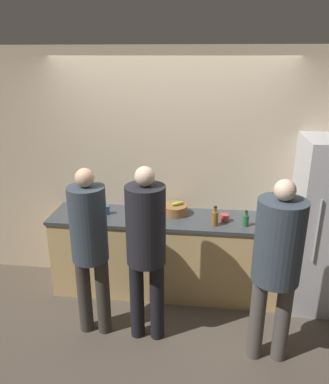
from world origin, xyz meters
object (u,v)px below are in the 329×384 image
object	(u,v)px
refrigerator	(329,226)
cup_red	(224,218)
utensil_crock	(89,204)
bottle_green	(246,220)
person_left	(90,241)
person_center	(146,242)
person_right	(277,257)
bottle_amber	(215,218)
cup_blue	(106,210)
fruit_bowl	(175,209)

from	to	relation	value
refrigerator	cup_red	bearing A→B (deg)	-179.34
utensil_crock	bottle_green	world-z (taller)	utensil_crock
person_left	utensil_crock	xyz separation A→B (m)	(-0.27, 0.83, 0.01)
person_center	person_right	distance (m)	1.09
person_left	bottle_amber	bearing A→B (deg)	28.13
person_center	person_right	size ratio (longest dim) A/B	1.01
refrigerator	person_center	bearing A→B (deg)	-157.09
person_left	person_right	distance (m)	1.60
person_center	utensil_crock	size ratio (longest dim) A/B	6.36
refrigerator	utensil_crock	distance (m)	2.51
refrigerator	person_right	world-z (taller)	refrigerator
person_right	cup_red	bearing A→B (deg)	114.35
person_right	cup_red	world-z (taller)	person_right
refrigerator	cup_red	distance (m)	1.04
bottle_amber	cup_blue	distance (m)	1.16
person_center	bottle_green	distance (m)	1.10
bottle_green	person_left	bearing A→B (deg)	-156.30
bottle_green	cup_red	xyz separation A→B (m)	(-0.21, 0.08, -0.03)
person_right	fruit_bowl	world-z (taller)	person_right
utensil_crock	bottle_amber	xyz separation A→B (m)	(1.37, -0.24, 0.01)
utensil_crock	bottle_green	bearing A→B (deg)	-7.05
cup_red	cup_blue	bearing A→B (deg)	178.67
utensil_crock	bottle_green	xyz separation A→B (m)	(1.67, -0.21, -0.01)
refrigerator	fruit_bowl	size ratio (longest dim) A/B	6.64
fruit_bowl	cup_red	bearing A→B (deg)	-12.93
person_right	utensil_crock	bearing A→B (deg)	152.21
bottle_green	cup_blue	size ratio (longest dim) A/B	1.68
person_right	bottle_green	bearing A→B (deg)	103.18
person_right	utensil_crock	xyz separation A→B (m)	(-1.85, 0.98, -0.03)
refrigerator	cup_red	size ratio (longest dim) A/B	19.43
utensil_crock	person_right	bearing A→B (deg)	-27.79
bottle_amber	person_left	bearing A→B (deg)	-151.87
person_center	cup_blue	world-z (taller)	person_center
person_right	bottle_amber	bearing A→B (deg)	123.28
person_left	utensil_crock	size ratio (longest dim) A/B	6.21
refrigerator	person_center	xyz separation A→B (m)	(-1.73, -0.73, 0.10)
refrigerator	bottle_green	world-z (taller)	refrigerator
fruit_bowl	refrigerator	bearing A→B (deg)	-3.95
refrigerator	person_right	distance (m)	1.09
bottle_green	bottle_amber	bearing A→B (deg)	-174.61
person_left	refrigerator	bearing A→B (deg)	17.67
person_center	cup_red	size ratio (longest dim) A/B	18.15
bottle_amber	utensil_crock	bearing A→B (deg)	170.22
refrigerator	cup_red	world-z (taller)	refrigerator
person_right	bottle_green	size ratio (longest dim) A/B	10.13
fruit_bowl	person_center	bearing A→B (deg)	-101.37
person_right	fruit_bowl	xyz separation A→B (m)	(-0.91, 0.97, -0.05)
cup_red	bottle_amber	bearing A→B (deg)	-131.31
person_right	utensil_crock	world-z (taller)	person_right
refrigerator	person_right	xyz separation A→B (m)	(-0.66, -0.87, 0.11)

